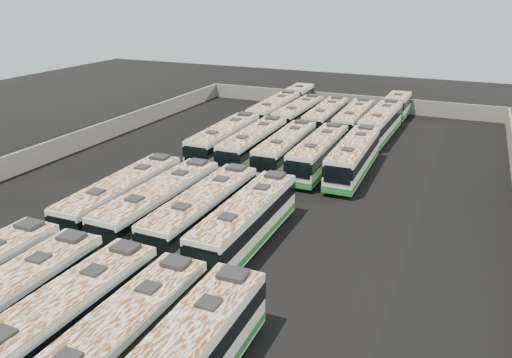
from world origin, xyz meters
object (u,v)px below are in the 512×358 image
Objects in this scene: bus_midfront_left at (160,205)px; bus_midback_far_left at (225,140)px; bus_back_right at (354,120)px; bus_midfront_far_left at (123,198)px; bus_midfront_right at (246,222)px; bus_front_right at (115,347)px; bus_front_center at (57,327)px; bus_midfront_center at (203,212)px; bus_front_left at (1,311)px; bus_back_far_left at (283,106)px; bus_back_left at (299,115)px; bus_back_far_right at (387,117)px; bus_midback_right at (319,153)px; bus_midback_center at (286,149)px; bus_midback_left at (254,145)px; bus_back_center at (326,118)px; bus_midback_far_right at (354,157)px.

bus_midback_far_left is (-3.42, 17.27, -0.01)m from bus_midfront_left.
bus_back_right is (10.57, 14.42, -0.07)m from bus_midback_far_left.
bus_midfront_far_left is 1.02× the size of bus_midfront_right.
bus_front_right is 33.13m from bus_midback_far_left.
bus_midback_far_left is at bearing 103.74° from bus_front_center.
bus_front_right is at bearing -62.56° from bus_midfront_left.
bus_midfront_center is at bearing 5.04° from bus_midfront_left.
bus_midfront_right is at bearing -60.08° from bus_midback_far_left.
bus_front_left is 1.02× the size of bus_front_right.
bus_midfront_right is 0.63× the size of bus_back_far_left.
bus_midfront_far_left is at bearing -178.97° from bus_midfront_left.
bus_midback_far_left is (-6.96, 17.01, 0.02)m from bus_midfront_center.
bus_front_center is 0.63× the size of bus_back_far_left.
bus_back_right is at bearing -19.66° from bus_back_far_left.
bus_front_left is 14.30m from bus_midfront_left.
bus_front_center is at bearing -64.80° from bus_midfront_far_left.
bus_midfront_left is at bearing -80.25° from bus_midback_far_left.
bus_midfront_left is 1.04× the size of bus_back_left.
bus_midfront_left reaches higher than bus_back_left.
bus_midfront_right is 35.09m from bus_back_far_right.
bus_midback_right is at bearing 57.05° from bus_midfront_far_left.
bus_midback_left is at bearing 178.73° from bus_midback_center.
bus_midfront_right is (3.46, 14.22, -0.00)m from bus_front_center.
bus_midback_center is (7.07, 17.19, -0.07)m from bus_midfront_far_left.
bus_front_center reaches higher than bus_back_center.
bus_back_far_right is at bearing 78.87° from bus_midback_right.
bus_front_right is 0.98× the size of bus_midfront_right.
bus_midfront_center is 1.01× the size of bus_midfront_right.
bus_front_right is 45.84m from bus_back_right.
bus_front_right is (7.00, 0.14, -0.04)m from bus_front_left.
bus_midfront_far_left is 0.99× the size of bus_midfront_left.
bus_midback_far_left is 1.01× the size of bus_midback_far_right.
bus_back_right is at bearing 90.23° from bus_front_right.
bus_midback_far_left reaches higher than bus_midback_right.
bus_front_right is at bearing -79.98° from bus_back_left.
bus_back_far_right reaches higher than bus_midfront_right.
bus_back_left is at bearing 99.14° from bus_front_right.
bus_front_right is at bearing 1.04° from bus_front_center.
bus_front_right is 15.83m from bus_midfront_left.
bus_midfront_center is at bearing -100.02° from bus_back_far_right.
bus_midfront_far_left is at bearing -91.21° from bus_back_far_left.
bus_midback_far_right is 1.03× the size of bus_back_left.
bus_midfront_far_left is 10.54m from bus_midfront_right.
bus_back_center is (3.54, 45.84, -0.03)m from bus_front_left.
bus_front_left is 1.00× the size of bus_midfront_right.
bus_midback_far_right is (13.99, -0.01, -0.02)m from bus_midback_far_left.
bus_back_center is at bearing -152.36° from bus_back_far_right.
bus_front_center is 45.69m from bus_back_center.
bus_back_left is (-7.08, 31.46, -0.04)m from bus_midfront_right.
bus_back_right is at bearing 89.83° from bus_midfront_right.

